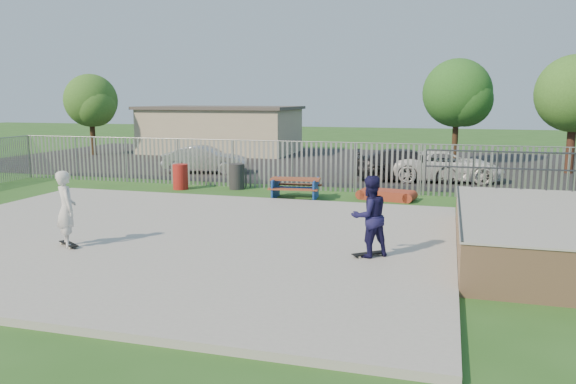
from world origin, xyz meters
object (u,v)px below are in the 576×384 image
(funbox, at_px, (386,195))
(skater_white, at_px, (66,209))
(car_dark, at_px, (409,165))
(car_white, at_px, (446,166))
(picnic_table, at_px, (295,188))
(car_silver, at_px, (205,159))
(tree_left, at_px, (91,101))
(skater_navy, at_px, (369,216))
(tree_mid, at_px, (457,93))
(trash_bin_red, at_px, (180,177))
(tree_right, at_px, (575,94))
(trash_bin_grey, at_px, (237,176))

(funbox, distance_m, skater_white, 11.66)
(car_dark, xyz_separation_m, car_white, (1.61, 0.33, -0.02))
(picnic_table, relative_size, car_silver, 0.48)
(picnic_table, height_order, car_white, car_white)
(car_silver, height_order, tree_left, tree_left)
(skater_navy, bearing_deg, tree_mid, -134.74)
(trash_bin_red, xyz_separation_m, car_white, (10.59, 5.30, 0.20))
(picnic_table, distance_m, tree_right, 16.04)
(tree_right, bearing_deg, tree_left, 177.04)
(skater_navy, bearing_deg, tree_left, -82.50)
(picnic_table, height_order, car_dark, car_dark)
(funbox, bearing_deg, tree_right, 61.69)
(trash_bin_red, bearing_deg, car_silver, 102.92)
(car_silver, bearing_deg, trash_bin_red, -177.50)
(funbox, xyz_separation_m, trash_bin_grey, (-6.28, 0.78, 0.35))
(tree_mid, bearing_deg, car_dark, -104.53)
(trash_bin_grey, bearing_deg, skater_white, -92.53)
(funbox, distance_m, trash_bin_grey, 6.34)
(tree_left, distance_m, skater_white, 25.29)
(car_white, height_order, tree_right, tree_right)
(car_dark, bearing_deg, tree_mid, -21.97)
(car_silver, bearing_deg, skater_white, -179.05)
(trash_bin_red, distance_m, car_dark, 10.27)
(tree_right, xyz_separation_m, skater_navy, (-7.54, -18.33, -2.87))
(picnic_table, xyz_separation_m, skater_navy, (3.81, -7.58, 0.69))
(funbox, distance_m, car_dark, 5.13)
(car_silver, distance_m, tree_right, 18.65)
(car_dark, distance_m, car_white, 1.65)
(car_white, bearing_deg, tree_right, -59.39)
(car_silver, relative_size, car_dark, 0.83)
(car_white, bearing_deg, skater_navy, 166.29)
(trash_bin_red, distance_m, skater_navy, 12.34)
(car_dark, relative_size, skater_white, 2.64)
(skater_white, bearing_deg, skater_navy, -128.61)
(trash_bin_red, bearing_deg, car_dark, 28.95)
(trash_bin_red, height_order, car_dark, car_dark)
(car_dark, height_order, tree_left, tree_left)
(tree_left, distance_m, tree_mid, 23.19)
(trash_bin_red, xyz_separation_m, skater_navy, (9.01, -8.42, 0.57))
(picnic_table, relative_size, car_dark, 0.40)
(funbox, bearing_deg, skater_navy, -76.26)
(tree_left, distance_m, tree_right, 28.72)
(trash_bin_red, distance_m, tree_right, 19.59)
(car_white, relative_size, skater_navy, 2.68)
(trash_bin_grey, xyz_separation_m, tree_left, (-14.37, 10.71, 3.05))
(car_white, distance_m, tree_left, 23.70)
(trash_bin_grey, distance_m, tree_right, 17.37)
(car_dark, bearing_deg, tree_right, -64.32)
(skater_white, bearing_deg, picnic_table, -69.03)
(tree_mid, bearing_deg, car_silver, -147.02)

